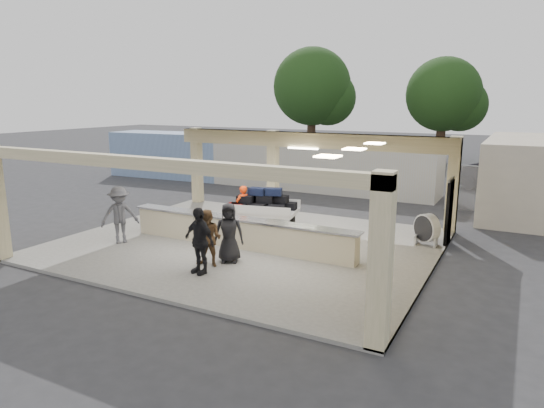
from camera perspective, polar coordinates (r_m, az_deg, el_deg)
The scene contains 15 objects.
ground at distance 16.38m, azimuth -2.97°, elevation -4.90°, with size 120.00×120.00×0.00m, color #2B2B2E.
pavilion at distance 16.50m, azimuth -1.21°, elevation 0.08°, with size 12.01×10.00×3.55m.
baggage_counter at distance 15.81m, azimuth -3.92°, elevation -3.34°, with size 8.20×0.58×0.98m.
luggage_cart at distance 18.15m, azimuth -1.18°, elevation -0.21°, with size 2.82×2.06×1.49m.
drum_fan at distance 16.73m, azimuth 17.75°, elevation -2.75°, with size 0.94×0.82×1.05m.
baggage_handler at distance 18.11m, azimuth -3.47°, elevation -0.31°, with size 0.58×0.32×1.59m, color #FF3D0D.
passenger_a at distance 13.98m, azimuth -7.48°, elevation -4.02°, with size 0.81×0.35×1.66m, color brown.
passenger_b at distance 13.45m, azimuth -8.57°, elevation -4.27°, with size 1.09×0.40×1.86m, color black.
passenger_c at distance 16.87m, azimuth -17.48°, elevation -1.25°, with size 1.23×0.43×1.91m, color #4A494E.
passenger_d at distance 14.27m, azimuth -5.10°, elevation -3.40°, with size 0.87×0.35×1.77m, color black.
car_dark at distance 28.46m, azimuth 25.37°, elevation 2.86°, with size 1.64×4.64×1.55m, color black.
container_white at distance 26.36m, azimuth 5.82°, elevation 4.57°, with size 12.42×2.48×2.69m, color #B8B8B4.
container_blue at distance 30.65m, azimuth -9.50°, elevation 5.62°, with size 10.70×2.57×2.78m, color #7E9BCB.
tree_left at distance 40.76m, azimuth 5.25°, elevation 13.23°, with size 6.60×6.30×9.00m.
tree_mid at distance 40.01m, azimuth 20.01°, elevation 11.69°, with size 6.00×5.60×8.00m.
Camera 1 is at (8.04, -13.44, 4.81)m, focal length 32.00 mm.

